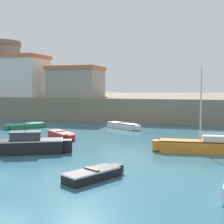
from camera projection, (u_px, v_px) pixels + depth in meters
The scene contains 11 objects.
ground_plane at pixel (1, 175), 15.72m from camera, with size 200.00×200.00×0.00m, color #2D667A.
quay_seawall at pixel (150, 103), 57.04m from camera, with size 120.00×40.00×3.01m, color gray.
dinghy_green_0 at pixel (26, 126), 33.45m from camera, with size 3.24×3.69×0.63m.
dinghy_red_1 at pixel (61, 134), 27.19m from camera, with size 3.50×3.09×0.63m.
dinghy_black_2 at pixel (93, 174), 15.01m from camera, with size 2.34×3.36×0.56m.
motorboat_black_3 at pixel (24, 145), 20.83m from camera, with size 5.95×3.69×2.39m.
dinghy_white_5 at pixel (123, 125), 33.27m from camera, with size 4.12×2.98×0.68m.
sailboat_orange_8 at pixel (206, 145), 21.06m from camera, with size 6.91×1.82×5.73m.
fortress at pixel (2, 76), 53.80m from camera, with size 11.43×11.43×9.19m.
harbor_shed_near_wharf at pixel (76, 82), 44.50m from camera, with size 7.20×5.96×4.32m.
harbor_shed_mid_row at pixel (23, 76), 45.70m from camera, with size 6.60×5.86×6.01m.
Camera 1 is at (9.81, -13.13, 4.46)m, focal length 50.00 mm.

